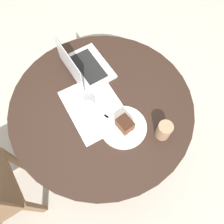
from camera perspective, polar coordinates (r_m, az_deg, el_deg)
name	(u,v)px	position (r m, az deg, el deg)	size (l,w,h in m)	color
ground_plane	(105,144)	(1.94, -1.84, -8.36)	(12.00, 12.00, 0.00)	#B7AD9E
dining_table	(102,116)	(1.40, -2.51, -1.06)	(1.06, 1.06, 0.74)	black
paper_document	(94,107)	(1.25, -4.62, 1.39)	(0.46, 0.40, 0.00)	white
plate	(123,127)	(1.19, 2.97, -3.90)	(0.26, 0.26, 0.01)	silver
cake_slice	(125,124)	(1.15, 3.39, -3.18)	(0.11, 0.10, 0.07)	brown
fork	(114,122)	(1.19, 0.55, -2.58)	(0.14, 0.13, 0.00)	silver
coffee_glass	(164,130)	(1.16, 13.40, -4.72)	(0.08, 0.08, 0.11)	#997556
water_glass	(89,111)	(1.18, -5.92, 0.27)	(0.07, 0.07, 0.11)	silver
laptop	(84,66)	(1.37, -7.28, 11.76)	(0.38, 0.33, 0.21)	silver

